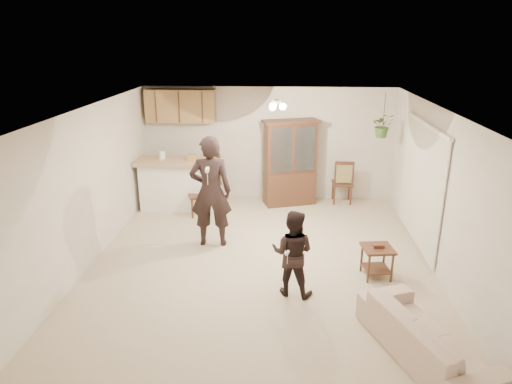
# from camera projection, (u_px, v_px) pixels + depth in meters

# --- Properties ---
(floor) EXTENTS (6.50, 6.50, 0.00)m
(floor) POSITION_uv_depth(u_px,v_px,m) (260.00, 262.00, 7.52)
(floor) COLOR tan
(floor) RESTS_ON ground
(ceiling) EXTENTS (5.50, 6.50, 0.02)m
(ceiling) POSITION_uv_depth(u_px,v_px,m) (261.00, 110.00, 6.70)
(ceiling) COLOR white
(ceiling) RESTS_ON wall_back
(wall_back) EXTENTS (5.50, 0.02, 2.50)m
(wall_back) POSITION_uv_depth(u_px,v_px,m) (269.00, 144.00, 10.18)
(wall_back) COLOR silver
(wall_back) RESTS_ON ground
(wall_front) EXTENTS (5.50, 0.02, 2.50)m
(wall_front) POSITION_uv_depth(u_px,v_px,m) (241.00, 308.00, 4.04)
(wall_front) COLOR silver
(wall_front) RESTS_ON ground
(wall_left) EXTENTS (0.02, 6.50, 2.50)m
(wall_left) POSITION_uv_depth(u_px,v_px,m) (89.00, 187.00, 7.28)
(wall_left) COLOR silver
(wall_left) RESTS_ON ground
(wall_right) EXTENTS (0.02, 6.50, 2.50)m
(wall_right) POSITION_uv_depth(u_px,v_px,m) (441.00, 194.00, 6.94)
(wall_right) COLOR silver
(wall_right) RESTS_ON ground
(breakfast_bar) EXTENTS (1.60, 0.55, 1.00)m
(breakfast_bar) POSITION_uv_depth(u_px,v_px,m) (180.00, 187.00, 9.68)
(breakfast_bar) COLOR white
(breakfast_bar) RESTS_ON floor
(bar_top) EXTENTS (1.75, 0.70, 0.08)m
(bar_top) POSITION_uv_depth(u_px,v_px,m) (178.00, 162.00, 9.50)
(bar_top) COLOR tan
(bar_top) RESTS_ON breakfast_bar
(upper_cabinets) EXTENTS (1.50, 0.34, 0.70)m
(upper_cabinets) POSITION_uv_depth(u_px,v_px,m) (181.00, 106.00, 9.84)
(upper_cabinets) COLOR #976C42
(upper_cabinets) RESTS_ON wall_back
(vertical_blinds) EXTENTS (0.06, 2.30, 2.10)m
(vertical_blinds) POSITION_uv_depth(u_px,v_px,m) (420.00, 185.00, 7.84)
(vertical_blinds) COLOR beige
(vertical_blinds) RESTS_ON wall_right
(ceiling_fixture) EXTENTS (0.36, 0.36, 0.20)m
(ceiling_fixture) POSITION_uv_depth(u_px,v_px,m) (276.00, 105.00, 7.86)
(ceiling_fixture) COLOR #FBE3BC
(ceiling_fixture) RESTS_ON ceiling
(hanging_plant) EXTENTS (0.43, 0.37, 0.48)m
(hanging_plant) POSITION_uv_depth(u_px,v_px,m) (383.00, 125.00, 9.04)
(hanging_plant) COLOR #2D5622
(hanging_plant) RESTS_ON ceiling
(plant_cord) EXTENTS (0.01, 0.01, 0.65)m
(plant_cord) POSITION_uv_depth(u_px,v_px,m) (384.00, 109.00, 8.93)
(plant_cord) COLOR black
(plant_cord) RESTS_ON ceiling
(sofa) EXTENTS (1.38, 2.01, 0.73)m
(sofa) POSITION_uv_depth(u_px,v_px,m) (428.00, 330.00, 5.19)
(sofa) COLOR beige
(sofa) RESTS_ON floor
(adult) EXTENTS (0.69, 0.48, 1.80)m
(adult) POSITION_uv_depth(u_px,v_px,m) (211.00, 196.00, 7.90)
(adult) COLOR black
(adult) RESTS_ON floor
(child) EXTENTS (0.76, 0.66, 1.35)m
(child) POSITION_uv_depth(u_px,v_px,m) (293.00, 251.00, 6.41)
(child) COLOR black
(child) RESTS_ON floor
(china_hutch) EXTENTS (1.26, 0.79, 1.86)m
(china_hutch) POSITION_uv_depth(u_px,v_px,m) (290.00, 163.00, 9.85)
(china_hutch) COLOR #391D15
(china_hutch) RESTS_ON floor
(side_table) EXTENTS (0.51, 0.51, 0.55)m
(side_table) POSITION_uv_depth(u_px,v_px,m) (377.00, 261.00, 7.00)
(side_table) COLOR #391D15
(side_table) RESTS_ON floor
(chair_bar) EXTENTS (0.54, 0.54, 0.96)m
(chair_bar) POSITION_uv_depth(u_px,v_px,m) (199.00, 202.00, 9.44)
(chair_bar) COLOR #391D15
(chair_bar) RESTS_ON floor
(chair_hutch_left) EXTENTS (0.72, 0.72, 1.18)m
(chair_hutch_left) POSITION_uv_depth(u_px,v_px,m) (207.00, 190.00, 9.96)
(chair_hutch_left) COLOR #391D15
(chair_hutch_left) RESTS_ON floor
(chair_hutch_right) EXTENTS (0.44, 0.44, 0.99)m
(chair_hutch_right) POSITION_uv_depth(u_px,v_px,m) (342.00, 190.00, 10.15)
(chair_hutch_right) COLOR #391D15
(chair_hutch_right) RESTS_ON floor
(controller_adult) EXTENTS (0.07, 0.17, 0.05)m
(controller_adult) POSITION_uv_depth(u_px,v_px,m) (207.00, 170.00, 7.26)
(controller_adult) COLOR silver
(controller_adult) RESTS_ON adult
(controller_child) EXTENTS (0.06, 0.12, 0.03)m
(controller_child) POSITION_uv_depth(u_px,v_px,m) (287.00, 253.00, 6.11)
(controller_child) COLOR silver
(controller_child) RESTS_ON child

